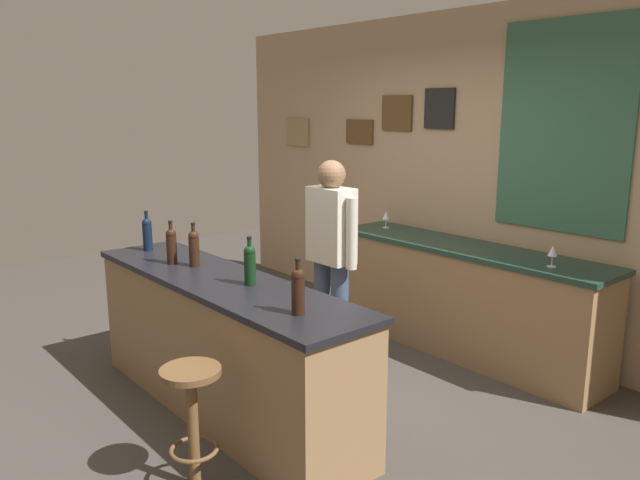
{
  "coord_description": "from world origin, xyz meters",
  "views": [
    {
      "loc": [
        3.32,
        -2.4,
        2.01
      ],
      "look_at": [
        -0.01,
        0.45,
        1.05
      ],
      "focal_mm": 34.74,
      "sensor_mm": 36.0,
      "label": 1
    }
  ],
  "objects_px": {
    "bartender": "(331,252)",
    "wine_glass_a": "(386,216)",
    "wine_bottle_d": "(250,263)",
    "wine_glass_b": "(553,252)",
    "wine_bottle_b": "(171,245)",
    "wine_bottle_c": "(194,247)",
    "wine_bottle_a": "(147,233)",
    "bar_stool": "(192,408)",
    "wine_bottle_e": "(298,289)"
  },
  "relations": [
    {
      "from": "bartender",
      "to": "wine_bottle_c",
      "type": "bearing_deg",
      "value": -109.84
    },
    {
      "from": "wine_bottle_a",
      "to": "wine_bottle_e",
      "type": "relative_size",
      "value": 1.0
    },
    {
      "from": "wine_bottle_b",
      "to": "wine_glass_b",
      "type": "xyz_separation_m",
      "value": [
        1.74,
        2.01,
        -0.05
      ]
    },
    {
      "from": "bar_stool",
      "to": "wine_bottle_c",
      "type": "distance_m",
      "value": 1.32
    },
    {
      "from": "wine_bottle_c",
      "to": "wine_bottle_e",
      "type": "xyz_separation_m",
      "value": [
        1.25,
        -0.08,
        0.0
      ]
    },
    {
      "from": "bar_stool",
      "to": "wine_glass_b",
      "type": "relative_size",
      "value": 4.39
    },
    {
      "from": "bartender",
      "to": "wine_bottle_c",
      "type": "relative_size",
      "value": 5.29
    },
    {
      "from": "wine_bottle_a",
      "to": "wine_glass_a",
      "type": "distance_m",
      "value": 2.16
    },
    {
      "from": "wine_bottle_e",
      "to": "wine_glass_a",
      "type": "bearing_deg",
      "value": 123.19
    },
    {
      "from": "wine_bottle_a",
      "to": "wine_bottle_c",
      "type": "bearing_deg",
      "value": 2.9
    },
    {
      "from": "bar_stool",
      "to": "wine_bottle_d",
      "type": "relative_size",
      "value": 2.22
    },
    {
      "from": "wine_bottle_a",
      "to": "bartender",
      "type": "bearing_deg",
      "value": 44.6
    },
    {
      "from": "wine_glass_b",
      "to": "wine_bottle_c",
      "type": "bearing_deg",
      "value": -129.18
    },
    {
      "from": "bar_stool",
      "to": "wine_bottle_b",
      "type": "height_order",
      "value": "wine_bottle_b"
    },
    {
      "from": "wine_bottle_e",
      "to": "wine_glass_b",
      "type": "distance_m",
      "value": 2.03
    },
    {
      "from": "wine_bottle_b",
      "to": "wine_glass_b",
      "type": "bearing_deg",
      "value": 49.16
    },
    {
      "from": "wine_glass_a",
      "to": "wine_bottle_c",
      "type": "bearing_deg",
      "value": -85.54
    },
    {
      "from": "bar_stool",
      "to": "wine_bottle_e",
      "type": "distance_m",
      "value": 0.83
    },
    {
      "from": "wine_bottle_d",
      "to": "wine_glass_a",
      "type": "height_order",
      "value": "wine_bottle_d"
    },
    {
      "from": "wine_glass_a",
      "to": "wine_bottle_d",
      "type": "bearing_deg",
      "value": -68.9
    },
    {
      "from": "wine_bottle_c",
      "to": "wine_glass_b",
      "type": "xyz_separation_m",
      "value": [
        1.57,
        1.93,
        -0.05
      ]
    },
    {
      "from": "wine_bottle_b",
      "to": "wine_bottle_c",
      "type": "bearing_deg",
      "value": 26.46
    },
    {
      "from": "bartender",
      "to": "wine_bottle_a",
      "type": "xyz_separation_m",
      "value": [
        -1.0,
        -0.99,
        0.12
      ]
    },
    {
      "from": "wine_bottle_a",
      "to": "bar_stool",
      "type": "bearing_deg",
      "value": -18.92
    },
    {
      "from": "wine_glass_b",
      "to": "wine_bottle_a",
      "type": "bearing_deg",
      "value": -138.64
    },
    {
      "from": "bartender",
      "to": "wine_glass_b",
      "type": "distance_m",
      "value": 1.57
    },
    {
      "from": "wine_bottle_b",
      "to": "wine_bottle_e",
      "type": "bearing_deg",
      "value": 0.2
    },
    {
      "from": "wine_bottle_c",
      "to": "wine_glass_b",
      "type": "height_order",
      "value": "wine_bottle_c"
    },
    {
      "from": "bartender",
      "to": "wine_glass_b",
      "type": "bearing_deg",
      "value": 38.46
    },
    {
      "from": "bar_stool",
      "to": "wine_glass_b",
      "type": "distance_m",
      "value": 2.65
    },
    {
      "from": "wine_bottle_e",
      "to": "wine_glass_a",
      "type": "relative_size",
      "value": 1.97
    },
    {
      "from": "wine_bottle_a",
      "to": "wine_glass_b",
      "type": "height_order",
      "value": "wine_bottle_a"
    },
    {
      "from": "bar_stool",
      "to": "wine_bottle_c",
      "type": "relative_size",
      "value": 2.22
    },
    {
      "from": "wine_bottle_c",
      "to": "wine_bottle_e",
      "type": "bearing_deg",
      "value": -3.59
    },
    {
      "from": "wine_glass_a",
      "to": "bar_stool",
      "type": "bearing_deg",
      "value": -66.36
    },
    {
      "from": "wine_bottle_a",
      "to": "wine_bottle_c",
      "type": "height_order",
      "value": "same"
    },
    {
      "from": "wine_bottle_e",
      "to": "wine_glass_a",
      "type": "distance_m",
      "value": 2.57
    },
    {
      "from": "wine_bottle_a",
      "to": "wine_bottle_b",
      "type": "relative_size",
      "value": 1.0
    },
    {
      "from": "bar_stool",
      "to": "wine_bottle_a",
      "type": "distance_m",
      "value": 1.86
    },
    {
      "from": "wine_bottle_a",
      "to": "wine_bottle_b",
      "type": "distance_m",
      "value": 0.49
    },
    {
      "from": "wine_bottle_d",
      "to": "wine_bottle_e",
      "type": "distance_m",
      "value": 0.63
    },
    {
      "from": "wine_bottle_c",
      "to": "bar_stool",
      "type": "bearing_deg",
      "value": -30.89
    },
    {
      "from": "bartender",
      "to": "wine_glass_a",
      "type": "bearing_deg",
      "value": 114.29
    },
    {
      "from": "bartender",
      "to": "wine_bottle_b",
      "type": "distance_m",
      "value": 1.16
    },
    {
      "from": "bartender",
      "to": "wine_bottle_b",
      "type": "xyz_separation_m",
      "value": [
        -0.51,
        -1.04,
        0.12
      ]
    },
    {
      "from": "wine_glass_b",
      "to": "wine_glass_a",
      "type": "bearing_deg",
      "value": 175.2
    },
    {
      "from": "wine_bottle_d",
      "to": "wine_glass_a",
      "type": "xyz_separation_m",
      "value": [
        -0.79,
        2.04,
        -0.05
      ]
    },
    {
      "from": "wine_bottle_a",
      "to": "wine_bottle_b",
      "type": "bearing_deg",
      "value": -5.84
    },
    {
      "from": "bartender",
      "to": "wine_bottle_c",
      "type": "distance_m",
      "value": 1.02
    },
    {
      "from": "wine_bottle_b",
      "to": "wine_bottle_d",
      "type": "distance_m",
      "value": 0.8
    }
  ]
}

